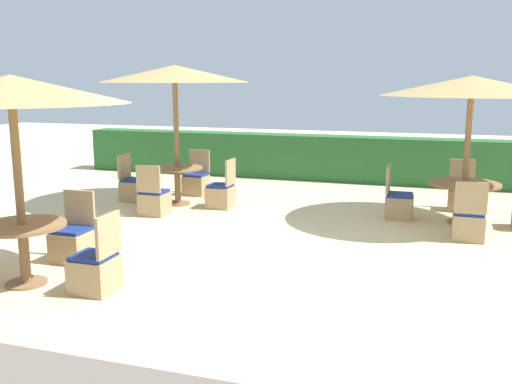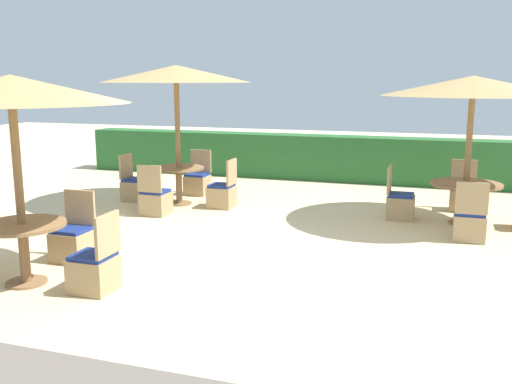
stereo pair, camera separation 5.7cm
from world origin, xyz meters
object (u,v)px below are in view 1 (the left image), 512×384
(round_table_back_right, at_px, (464,190))
(patio_chair_back_left_north, at_px, (196,182))
(round_table_front_left, at_px, (23,238))
(parasol_back_right, at_px, (472,86))
(round_table_back_left, at_px, (177,176))
(patio_chair_back_left_south, at_px, (154,201))
(patio_chair_back_right_south, at_px, (468,223))
(patio_chair_front_left_north, at_px, (73,242))
(patio_chair_back_right_north, at_px, (461,196))
(patio_chair_back_left_east, at_px, (221,194))
(patio_chair_front_left_east, at_px, (95,270))
(patio_chair_back_left_west, at_px, (134,188))
(parasol_front_left, at_px, (11,90))
(patio_chair_back_right_west, at_px, (398,204))
(parasol_back_left, at_px, (175,74))

(round_table_back_right, distance_m, patio_chair_back_left_north, 5.37)
(patio_chair_back_left_north, bearing_deg, round_table_front_left, 92.46)
(patio_chair_back_left_north, bearing_deg, parasol_back_right, 170.41)
(round_table_back_left, bearing_deg, patio_chair_back_left_south, -90.83)
(patio_chair_back_right_south, bearing_deg, patio_chair_front_left_north, -152.25)
(patio_chair_back_right_north, bearing_deg, patio_chair_back_left_east, 15.04)
(round_table_front_left, xyz_separation_m, round_table_back_left, (-0.19, 4.59, -0.01))
(patio_chair_back_right_north, bearing_deg, patio_chair_front_left_north, 43.37)
(patio_chair_front_left_east, height_order, patio_chair_back_left_north, same)
(round_table_back_right, distance_m, patio_chair_back_left_south, 5.37)
(patio_chair_front_left_east, relative_size, patio_chair_back_left_north, 1.00)
(round_table_front_left, relative_size, patio_chair_front_left_east, 1.08)
(parasol_back_right, xyz_separation_m, patio_chair_back_left_west, (-6.23, -0.07, -2.03))
(patio_chair_front_left_east, xyz_separation_m, patio_chair_back_right_north, (4.12, 5.69, 0.00))
(patio_chair_front_left_east, bearing_deg, parasol_front_left, 92.81)
(parasol_back_right, bearing_deg, patio_chair_back_left_east, -178.45)
(parasol_back_right, height_order, patio_chair_back_right_west, parasol_back_right)
(patio_chair_front_left_east, bearing_deg, round_table_back_left, 13.93)
(patio_chair_front_left_north, distance_m, round_table_back_right, 6.30)
(round_table_back_right, relative_size, patio_chair_back_left_east, 1.26)
(parasol_front_left, relative_size, patio_chair_front_left_east, 2.85)
(parasol_front_left, xyz_separation_m, round_table_front_left, (-0.00, 0.00, -1.71))
(patio_chair_back_left_west, bearing_deg, parasol_back_right, 90.62)
(round_table_back_left, xyz_separation_m, patio_chair_back_left_south, (-0.01, -0.95, -0.30))
(round_table_front_left, xyz_separation_m, patio_chair_back_right_west, (3.99, 4.71, -0.31))
(parasol_front_left, xyz_separation_m, parasol_back_right, (5.05, 4.69, 0.01))
(patio_chair_back_left_south, bearing_deg, patio_chair_front_left_east, -72.39)
(round_table_back_right, bearing_deg, patio_chair_back_left_north, 170.41)
(patio_chair_back_right_south, relative_size, patio_chair_back_left_west, 1.00)
(patio_chair_back_right_west, height_order, patio_chair_back_right_south, same)
(round_table_back_left, distance_m, patio_chair_back_left_west, 1.03)
(patio_chair_back_right_north, height_order, parasol_back_left, parasol_back_left)
(round_table_back_right, bearing_deg, patio_chair_back_left_west, -179.38)
(patio_chair_back_right_west, xyz_separation_m, patio_chair_back_left_north, (-4.23, 0.87, 0.00))
(round_table_front_left, distance_m, parasol_back_right, 7.10)
(patio_chair_back_right_north, height_order, patio_chair_back_left_east, same)
(patio_chair_front_left_north, relative_size, round_table_back_right, 0.79)
(parasol_back_left, xyz_separation_m, patio_chair_back_left_north, (-0.05, 0.99, -2.23))
(patio_chair_back_left_west, bearing_deg, parasol_front_left, 14.37)
(patio_chair_front_left_north, bearing_deg, round_table_front_left, 90.50)
(parasol_back_right, height_order, patio_chair_back_left_north, parasol_back_right)
(round_table_front_left, bearing_deg, patio_chair_front_left_east, 2.81)
(patio_chair_back_right_north, distance_m, round_table_back_left, 5.38)
(patio_chair_back_right_south, relative_size, round_table_back_left, 0.95)
(parasol_back_right, bearing_deg, round_table_front_left, -137.14)
(round_table_back_left, bearing_deg, patio_chair_front_left_east, -76.07)
(round_table_front_left, bearing_deg, patio_chair_back_right_west, 49.74)
(parasol_front_left, height_order, patio_chair_front_left_north, parasol_front_left)
(patio_chair_back_right_north, xyz_separation_m, patio_chair_back_left_south, (-5.26, -2.10, 0.00))
(patio_chair_back_right_south, relative_size, patio_chair_back_left_south, 1.00)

